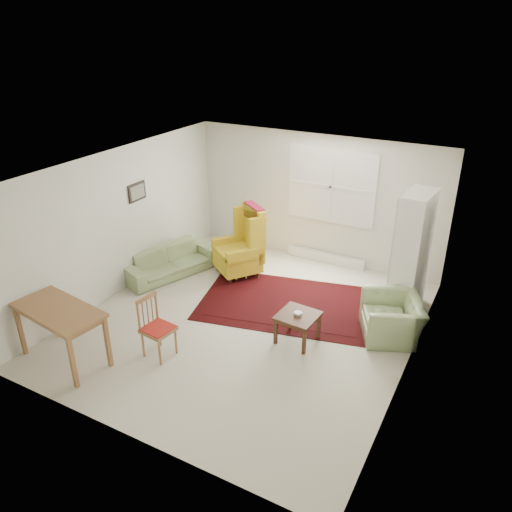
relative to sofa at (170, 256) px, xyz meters
The scene contains 10 objects.
room 2.37m from the sofa, 15.17° to the right, with size 5.04×5.54×2.51m.
rug 2.44m from the sofa, ahead, with size 2.88×1.85×0.03m, color black, non-canonical shape.
sofa is the anchor object (origin of this frame).
armchair 4.20m from the sofa, ahead, with size 0.95×0.83×0.74m, color #879C68.
wingback_chair 1.31m from the sofa, 28.36° to the left, with size 0.77×0.81×1.33m, color gold, non-canonical shape.
coffee_table 3.13m from the sofa, 16.11° to the right, with size 0.57×0.57×0.46m, color #412414, non-canonical shape.
stool 1.35m from the sofa, 19.49° to the left, with size 0.31×0.31×0.41m, color white, non-canonical shape.
cabinet 4.34m from the sofa, 11.75° to the left, with size 0.42×0.81×2.02m, color white, non-canonical shape.
desk 2.86m from the sofa, 83.70° to the right, with size 1.33×0.67×0.84m, color olive, non-canonical shape.
desk_chair 2.56m from the sofa, 56.32° to the right, with size 0.40×0.40×0.92m, color olive, non-canonical shape.
Camera 1 is at (3.33, -5.87, 4.40)m, focal length 35.00 mm.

